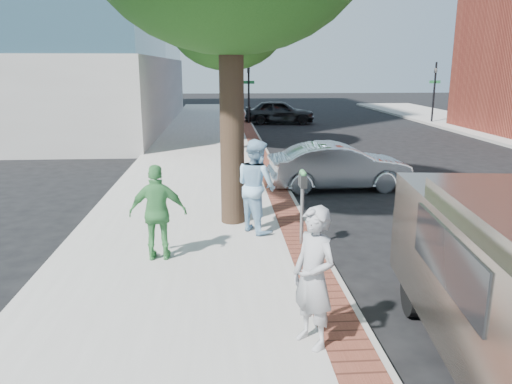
{
  "coord_description": "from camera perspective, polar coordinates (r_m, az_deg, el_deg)",
  "views": [
    {
      "loc": [
        -0.84,
        -8.82,
        3.53
      ],
      "look_at": [
        -0.19,
        0.39,
        1.2
      ],
      "focal_mm": 35.0,
      "sensor_mm": 36.0,
      "label": 1
    }
  ],
  "objects": [
    {
      "name": "ground",
      "position": [
        9.54,
        1.31,
        -7.55
      ],
      "size": [
        120.0,
        120.0,
        0.0
      ],
      "primitive_type": "plane",
      "color": "black",
      "rests_on": "ground"
    },
    {
      "name": "sidewalk",
      "position": [
        17.19,
        -6.17,
        2.48
      ],
      "size": [
        5.0,
        60.0,
        0.15
      ],
      "primitive_type": "cube",
      "color": "#9E9991",
      "rests_on": "ground"
    },
    {
      "name": "brick_strip",
      "position": [
        17.23,
        1.16,
        2.86
      ],
      "size": [
        0.6,
        60.0,
        0.01
      ],
      "primitive_type": "cube",
      "color": "brown",
      "rests_on": "sidewalk"
    },
    {
      "name": "curb",
      "position": [
        17.28,
        2.31,
        2.61
      ],
      "size": [
        0.1,
        60.0,
        0.15
      ],
      "primitive_type": "cube",
      "color": "gray",
      "rests_on": "ground"
    },
    {
      "name": "office_base",
      "position": [
        33.17,
        -25.99,
        10.11
      ],
      "size": [
        18.2,
        22.2,
        4.0
      ],
      "primitive_type": "cube",
      "color": "gray",
      "rests_on": "ground"
    },
    {
      "name": "signal_near",
      "position": [
        30.9,
        -0.84,
        11.78
      ],
      "size": [
        0.7,
        0.15,
        3.8
      ],
      "color": "black",
      "rests_on": "ground"
    },
    {
      "name": "signal_far",
      "position": [
        33.61,
        19.72,
        11.17
      ],
      "size": [
        0.7,
        0.15,
        3.8
      ],
      "color": "black",
      "rests_on": "ground"
    },
    {
      "name": "tree_far",
      "position": [
        20.9,
        -3.28,
        18.99
      ],
      "size": [
        4.8,
        4.8,
        7.14
      ],
      "color": "black",
      "rests_on": "sidewalk"
    },
    {
      "name": "parking_meter",
      "position": [
        9.56,
        5.33,
        0.03
      ],
      "size": [
        0.12,
        0.32,
        1.47
      ],
      "color": "gray",
      "rests_on": "sidewalk"
    },
    {
      "name": "person_gray",
      "position": [
        6.17,
        6.61,
        -9.7
      ],
      "size": [
        0.71,
        0.78,
        1.78
      ],
      "primitive_type": "imported",
      "rotation": [
        0.0,
        0.0,
        -1.01
      ],
      "color": "#98999D",
      "rests_on": "sidewalk"
    },
    {
      "name": "person_officer",
      "position": [
        10.36,
        0.03,
        0.73
      ],
      "size": [
        1.13,
        1.2,
        1.95
      ],
      "primitive_type": "imported",
      "rotation": [
        0.0,
        0.0,
        2.14
      ],
      "color": "#93C3E3",
      "rests_on": "sidewalk"
    },
    {
      "name": "person_green",
      "position": [
        9.0,
        -11.14,
        -2.33
      ],
      "size": [
        1.01,
        0.43,
        1.73
      ],
      "primitive_type": "imported",
      "rotation": [
        0.0,
        0.0,
        3.15
      ],
      "color": "#43954E",
      "rests_on": "sidewalk"
    },
    {
      "name": "sedan_silver",
      "position": [
        14.85,
        9.49,
        2.9
      ],
      "size": [
        4.18,
        1.6,
        1.36
      ],
      "primitive_type": "imported",
      "rotation": [
        0.0,
        0.0,
        1.61
      ],
      "color": "silver",
      "rests_on": "ground"
    },
    {
      "name": "bg_car",
      "position": [
        31.9,
        2.71,
        9.13
      ],
      "size": [
        4.54,
        2.18,
        1.5
      ],
      "primitive_type": "imported",
      "rotation": [
        0.0,
        0.0,
        1.47
      ],
      "color": "black",
      "rests_on": "ground"
    }
  ]
}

